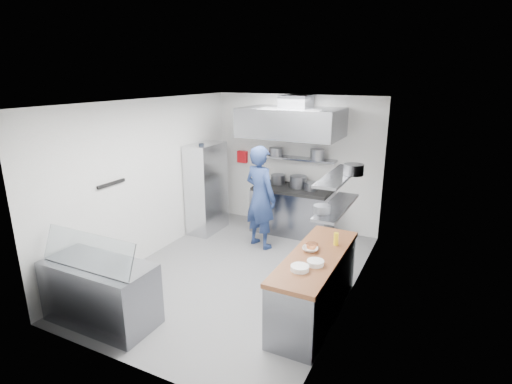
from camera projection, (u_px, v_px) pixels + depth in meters
The scene contains 36 objects.
floor at pixel (240, 273), 6.67m from camera, with size 5.00×5.00×0.00m, color slate.
ceiling at pixel (238, 102), 5.87m from camera, with size 5.00×5.00×0.00m, color silver.
wall_back at pixel (296, 162), 8.42m from camera, with size 3.60×0.02×2.80m, color white.
wall_front at pixel (123, 254), 4.12m from camera, with size 3.60×0.02×2.80m, color white.
wall_left at pixel (150, 180), 7.04m from camera, with size 5.00×0.02×2.80m, color white.
wall_right at pixel (353, 209), 5.51m from camera, with size 5.00×0.02×2.80m, color white.
gas_range at pixel (292, 211), 8.30m from camera, with size 1.60×0.80×0.90m, color gray.
cooktop at pixel (293, 189), 8.17m from camera, with size 1.57×0.78×0.06m, color black.
stock_pot_left at pixel (278, 179), 8.42m from camera, with size 0.30×0.30×0.20m, color slate.
stock_pot_mid at pixel (298, 182), 8.15m from camera, with size 0.35×0.35×0.24m, color slate.
stock_pot_right at pixel (311, 186), 7.97m from camera, with size 0.26×0.26×0.16m, color slate.
over_range_shelf at pixel (298, 159), 8.21m from camera, with size 1.60×0.30×0.04m, color gray.
shelf_pot_a at pixel (275, 152), 8.32m from camera, with size 0.28×0.28×0.18m, color slate.
shelf_pot_b at pixel (317, 155), 7.93m from camera, with size 0.28×0.28×0.22m, color slate.
extractor_hood at pixel (291, 123), 7.63m from camera, with size 1.90×1.15×0.55m, color gray.
hood_duct at pixel (296, 102), 7.71m from camera, with size 0.55×0.55×0.24m, color slate.
red_firebox at pixel (242, 157), 8.89m from camera, with size 0.22×0.10×0.26m, color red.
chef at pixel (260, 197), 7.46m from camera, with size 0.71×0.47×1.96m, color navy.
wire_rack at pixel (207, 188), 8.25m from camera, with size 0.50×0.90×1.85m, color silver.
rack_bin_a at pixel (197, 198), 7.99m from camera, with size 0.15×0.18×0.16m, color white.
rack_bin_b at pixel (203, 172), 8.04m from camera, with size 0.15×0.19×0.17m, color yellow.
rack_jar at pixel (201, 148), 7.80m from camera, with size 0.11×0.11×0.18m, color black.
knife_strip at pixel (111, 184), 6.21m from camera, with size 0.04×0.55×0.05m, color black.
prep_counter_base at pixel (315, 287), 5.40m from camera, with size 0.62×2.00×0.84m, color gray.
prep_counter_top at pixel (316, 257), 5.28m from camera, with size 0.65×2.04×0.06m, color brown.
plate_stack_a at pixel (300, 268), 4.84m from camera, with size 0.23×0.23×0.06m, color white.
plate_stack_b at pixel (315, 263), 4.97m from camera, with size 0.22×0.22×0.06m, color white.
copper_pan at pixel (312, 246), 5.47m from camera, with size 0.17×0.17×0.06m, color #D8713D.
squeeze_bottle at pixel (336, 239), 5.54m from camera, with size 0.07×0.07×0.18m, color yellow.
mixing_bowl at pixel (310, 249), 5.37m from camera, with size 0.21×0.21×0.05m, color white.
wall_shelf_lower at pixel (337, 207), 5.29m from camera, with size 0.30×1.30×0.04m, color gray.
wall_shelf_upper at pixel (338, 176), 5.17m from camera, with size 0.30×1.30×0.04m, color gray.
shelf_pot_c at pixel (322, 209), 4.97m from camera, with size 0.21×0.21×0.10m, color slate.
shelf_pot_d at pixel (354, 170), 5.13m from camera, with size 0.26×0.26×0.14m, color slate.
display_case at pixel (101, 293), 5.25m from camera, with size 1.50×0.70×0.85m, color gray.
display_glass at pixel (87, 251), 4.97m from camera, with size 1.47×0.02×0.45m, color silver.
Camera 1 is at (2.90, -5.27, 3.19)m, focal length 28.00 mm.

